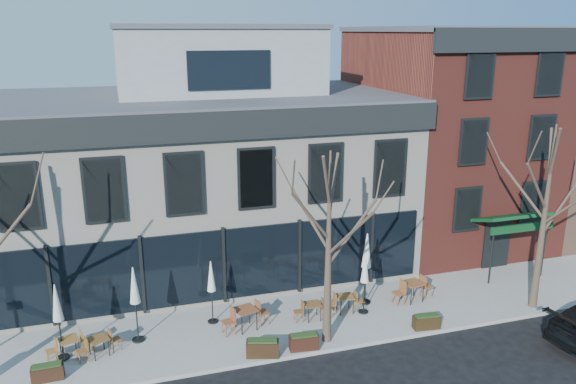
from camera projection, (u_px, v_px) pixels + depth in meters
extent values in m
plane|color=black|center=(225.00, 307.00, 23.17)|extent=(120.00, 120.00, 0.00)
cube|color=gray|center=(317.00, 318.00, 22.09)|extent=(33.50, 4.70, 0.15)
cube|color=silver|center=(202.00, 183.00, 26.65)|extent=(18.00, 10.00, 8.00)
cube|color=#47474C|center=(199.00, 97.00, 25.53)|extent=(18.30, 10.30, 0.30)
cube|color=black|center=(219.00, 126.00, 20.96)|extent=(18.30, 0.25, 1.10)
cube|color=black|center=(224.00, 265.00, 22.59)|extent=(17.20, 0.12, 3.00)
cube|color=gray|center=(215.00, 61.00, 26.30)|extent=(9.00, 6.50, 3.00)
cube|color=maroon|center=(444.00, 137.00, 29.90)|extent=(8.00, 10.00, 11.00)
cube|color=#47474C|center=(453.00, 29.00, 28.37)|extent=(8.20, 10.20, 0.25)
cube|color=black|center=(520.00, 40.00, 23.79)|extent=(8.20, 0.25, 1.00)
cube|color=#0C3717|center=(511.00, 217.00, 25.25)|extent=(3.20, 1.66, 0.67)
cube|color=black|center=(496.00, 245.00, 26.44)|extent=(1.40, 0.10, 2.50)
cone|color=#382B21|center=(328.00, 250.00, 19.42)|extent=(0.34, 0.34, 7.04)
cylinder|color=#382B21|center=(352.00, 232.00, 19.70)|extent=(2.00, 0.46, 2.21)
cylinder|color=#382B21|center=(310.00, 218.00, 19.84)|extent=(0.93, 1.84, 1.91)
cylinder|color=#382B21|center=(311.00, 217.00, 18.57)|extent=(1.61, 0.68, 1.97)
cylinder|color=#382B21|center=(350.00, 234.00, 18.51)|extent=(0.93, 1.83, 2.03)
cone|color=#382B21|center=(544.00, 219.00, 21.89)|extent=(0.34, 0.34, 7.48)
cylinder|color=#382B21|center=(563.00, 203.00, 22.19)|extent=(2.12, 0.48, 2.35)
cylinder|color=#382B21|center=(522.00, 190.00, 22.34)|extent=(0.98, 1.94, 2.03)
cylinder|color=#382B21|center=(537.00, 187.00, 21.00)|extent=(1.71, 0.71, 2.09)
cylinder|color=#382B21|center=(574.00, 203.00, 20.93)|extent=(0.98, 1.94, 2.16)
cube|color=brown|center=(69.00, 339.00, 19.21)|extent=(0.78, 0.78, 0.04)
cylinder|color=black|center=(64.00, 353.00, 18.97)|extent=(0.04, 0.04, 0.64)
cylinder|color=black|center=(79.00, 349.00, 19.24)|extent=(0.04, 0.04, 0.64)
cylinder|color=black|center=(60.00, 347.00, 19.37)|extent=(0.04, 0.04, 0.64)
cylinder|color=black|center=(75.00, 342.00, 19.64)|extent=(0.04, 0.04, 0.64)
cube|color=brown|center=(98.00, 339.00, 19.26)|extent=(0.81, 0.81, 0.04)
cylinder|color=black|center=(95.00, 353.00, 19.02)|extent=(0.04, 0.04, 0.64)
cylinder|color=black|center=(109.00, 348.00, 19.31)|extent=(0.04, 0.04, 0.64)
cylinder|color=black|center=(89.00, 346.00, 19.39)|extent=(0.04, 0.04, 0.64)
cylinder|color=black|center=(104.00, 342.00, 19.69)|extent=(0.04, 0.04, 0.64)
cube|color=brown|center=(245.00, 309.00, 20.95)|extent=(0.94, 0.94, 0.04)
cylinder|color=black|center=(242.00, 325.00, 20.65)|extent=(0.04, 0.04, 0.79)
cylinder|color=black|center=(257.00, 321.00, 20.96)|extent=(0.04, 0.04, 0.79)
cylinder|color=black|center=(235.00, 318.00, 21.16)|extent=(0.04, 0.04, 0.79)
cylinder|color=black|center=(249.00, 314.00, 21.47)|extent=(0.04, 0.04, 0.79)
cube|color=brown|center=(313.00, 304.00, 21.71)|extent=(0.64, 0.64, 0.04)
cylinder|color=black|center=(309.00, 315.00, 21.51)|extent=(0.04, 0.04, 0.64)
cylinder|color=black|center=(321.00, 314.00, 21.63)|extent=(0.04, 0.04, 0.64)
cylinder|color=black|center=(305.00, 310.00, 21.96)|extent=(0.04, 0.04, 0.64)
cylinder|color=black|center=(317.00, 308.00, 22.09)|extent=(0.04, 0.04, 0.64)
cube|color=brown|center=(345.00, 296.00, 22.27)|extent=(0.69, 0.69, 0.04)
cylinder|color=black|center=(341.00, 308.00, 22.06)|extent=(0.04, 0.04, 0.66)
cylinder|color=black|center=(353.00, 307.00, 22.18)|extent=(0.04, 0.04, 0.66)
cylinder|color=black|center=(337.00, 302.00, 22.55)|extent=(0.04, 0.04, 0.66)
cylinder|color=black|center=(349.00, 301.00, 22.66)|extent=(0.04, 0.04, 0.66)
cube|color=brown|center=(413.00, 283.00, 23.18)|extent=(0.87, 0.87, 0.04)
cylinder|color=black|center=(411.00, 296.00, 22.90)|extent=(0.04, 0.04, 0.79)
cylinder|color=black|center=(423.00, 293.00, 23.15)|extent=(0.04, 0.04, 0.79)
cylinder|color=black|center=(402.00, 290.00, 23.42)|extent=(0.04, 0.04, 0.79)
cylinder|color=black|center=(414.00, 287.00, 23.68)|extent=(0.04, 0.04, 0.79)
cylinder|color=black|center=(63.00, 357.00, 19.27)|extent=(0.44, 0.44, 0.06)
cylinder|color=black|center=(60.00, 329.00, 18.97)|extent=(0.05, 0.05, 2.21)
cone|color=beige|center=(56.00, 303.00, 18.69)|extent=(0.36, 0.36, 1.31)
cylinder|color=black|center=(139.00, 340.00, 20.37)|extent=(0.46, 0.46, 0.06)
cylinder|color=black|center=(136.00, 312.00, 20.06)|extent=(0.05, 0.05, 2.30)
cone|color=beige|center=(134.00, 285.00, 19.77)|extent=(0.38, 0.38, 1.36)
cylinder|color=black|center=(213.00, 321.00, 21.66)|extent=(0.40, 0.40, 0.06)
cylinder|color=black|center=(212.00, 298.00, 21.38)|extent=(0.05, 0.05, 2.02)
cone|color=silver|center=(211.00, 276.00, 21.13)|extent=(0.33, 0.33, 1.20)
cylinder|color=black|center=(363.00, 312.00, 22.40)|extent=(0.40, 0.40, 0.06)
cylinder|color=black|center=(364.00, 289.00, 22.13)|extent=(0.05, 0.05, 2.02)
cone|color=silver|center=(365.00, 268.00, 21.88)|extent=(0.33, 0.33, 1.19)
cylinder|color=black|center=(365.00, 302.00, 23.20)|extent=(0.49, 0.49, 0.07)
cylinder|color=black|center=(366.00, 276.00, 22.87)|extent=(0.06, 0.06, 2.43)
cone|color=white|center=(367.00, 250.00, 22.57)|extent=(0.40, 0.40, 1.43)
cube|color=black|center=(48.00, 373.00, 18.03)|extent=(0.99, 0.42, 0.49)
cube|color=#1E3314|center=(47.00, 366.00, 17.95)|extent=(0.89, 0.34, 0.08)
cube|color=black|center=(263.00, 349.00, 19.34)|extent=(1.20, 0.74, 0.56)
cube|color=#1E3314|center=(262.00, 341.00, 19.25)|extent=(1.07, 0.63, 0.09)
cube|color=black|center=(304.00, 342.00, 19.77)|extent=(1.08, 0.52, 0.52)
cube|color=#1E3314|center=(304.00, 335.00, 19.69)|extent=(0.96, 0.43, 0.08)
cube|color=black|center=(426.00, 322.00, 21.15)|extent=(1.04, 0.51, 0.50)
cube|color=#1E3314|center=(427.00, 316.00, 21.07)|extent=(0.93, 0.42, 0.08)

